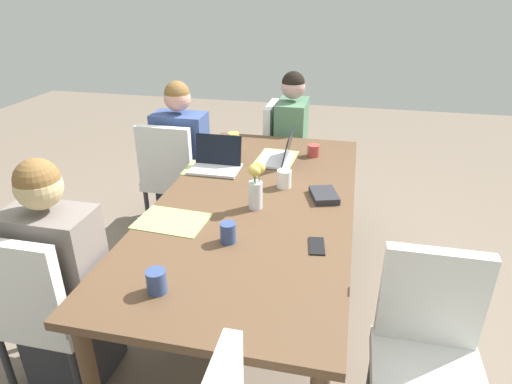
{
  "coord_description": "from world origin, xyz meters",
  "views": [
    {
      "loc": [
        2.19,
        0.49,
        1.86
      ],
      "look_at": [
        0.0,
        0.0,
        0.77
      ],
      "focal_mm": 30.87,
      "sensor_mm": 36.0,
      "label": 1
    }
  ],
  "objects_px": {
    "chair_near_left_near": "(43,303)",
    "person_near_left_far": "(183,166)",
    "coffee_mug_centre_right": "(156,281)",
    "coffee_mug_near_left": "(228,233)",
    "dining_table": "(256,210)",
    "coffee_mug_centre_left": "(234,139)",
    "chair_head_left_left_mid": "(283,149)",
    "laptop_head_left_left_mid": "(279,155)",
    "laptop_near_left_far": "(216,163)",
    "coffee_mug_far_left": "(313,150)",
    "chair_far_right_mid": "(428,349)",
    "chair_near_left_far": "(172,172)",
    "phone_black": "(317,246)",
    "flower_vase": "(256,183)",
    "person_near_left_near": "(63,290)",
    "coffee_mug_near_right": "(284,179)",
    "person_head_left_left_mid": "(291,149)",
    "book_red_cover": "(324,195)"
  },
  "relations": [
    {
      "from": "chair_near_left_near",
      "to": "person_near_left_far",
      "type": "bearing_deg",
      "value": 178.29
    },
    {
      "from": "coffee_mug_centre_right",
      "to": "coffee_mug_near_left",
      "type": "bearing_deg",
      "value": 157.3
    },
    {
      "from": "dining_table",
      "to": "coffee_mug_centre_left",
      "type": "distance_m",
      "value": 0.96
    },
    {
      "from": "person_near_left_far",
      "to": "coffee_mug_near_left",
      "type": "relative_size",
      "value": 11.95
    },
    {
      "from": "chair_head_left_left_mid",
      "to": "laptop_head_left_left_mid",
      "type": "xyz_separation_m",
      "value": [
        0.85,
        0.1,
        0.27
      ]
    },
    {
      "from": "person_near_left_far",
      "to": "chair_near_left_near",
      "type": "bearing_deg",
      "value": -1.71
    },
    {
      "from": "laptop_head_left_left_mid",
      "to": "laptop_near_left_far",
      "type": "bearing_deg",
      "value": -58.56
    },
    {
      "from": "coffee_mug_near_left",
      "to": "coffee_mug_centre_right",
      "type": "bearing_deg",
      "value": -22.7
    },
    {
      "from": "coffee_mug_far_left",
      "to": "chair_head_left_left_mid",
      "type": "bearing_deg",
      "value": -155.1
    },
    {
      "from": "chair_far_right_mid",
      "to": "coffee_mug_centre_right",
      "type": "bearing_deg",
      "value": -82.1
    },
    {
      "from": "chair_near_left_near",
      "to": "coffee_mug_far_left",
      "type": "bearing_deg",
      "value": 145.83
    },
    {
      "from": "chair_near_left_far",
      "to": "person_near_left_far",
      "type": "height_order",
      "value": "person_near_left_far"
    },
    {
      "from": "laptop_head_left_left_mid",
      "to": "coffee_mug_centre_left",
      "type": "xyz_separation_m",
      "value": [
        -0.26,
        -0.4,
        0.0
      ]
    },
    {
      "from": "chair_near_left_near",
      "to": "phone_black",
      "type": "height_order",
      "value": "chair_near_left_near"
    },
    {
      "from": "chair_near_left_far",
      "to": "laptop_head_left_left_mid",
      "type": "relative_size",
      "value": 2.81
    },
    {
      "from": "laptop_near_left_far",
      "to": "chair_near_left_near",
      "type": "bearing_deg",
      "value": -21.72
    },
    {
      "from": "laptop_head_left_left_mid",
      "to": "flower_vase",
      "type": "bearing_deg",
      "value": -0.65
    },
    {
      "from": "person_near_left_near",
      "to": "laptop_near_left_far",
      "type": "xyz_separation_m",
      "value": [
        -1.13,
        0.42,
        0.24
      ]
    },
    {
      "from": "laptop_near_left_far",
      "to": "chair_head_left_left_mid",
      "type": "bearing_deg",
      "value": 165.52
    },
    {
      "from": "coffee_mug_near_right",
      "to": "laptop_near_left_far",
      "type": "bearing_deg",
      "value": -109.87
    },
    {
      "from": "chair_far_right_mid",
      "to": "flower_vase",
      "type": "distance_m",
      "value": 1.14
    },
    {
      "from": "coffee_mug_centre_left",
      "to": "person_near_left_far",
      "type": "bearing_deg",
      "value": -85.6
    },
    {
      "from": "flower_vase",
      "to": "laptop_head_left_left_mid",
      "type": "relative_size",
      "value": 0.83
    },
    {
      "from": "person_near_left_near",
      "to": "phone_black",
      "type": "xyz_separation_m",
      "value": [
        -0.33,
        1.16,
        0.2
      ]
    },
    {
      "from": "person_near_left_far",
      "to": "coffee_mug_near_right",
      "type": "xyz_separation_m",
      "value": [
        0.64,
        0.91,
        0.25
      ]
    },
    {
      "from": "laptop_near_left_far",
      "to": "coffee_mug_near_left",
      "type": "bearing_deg",
      "value": 20.83
    },
    {
      "from": "coffee_mug_near_right",
      "to": "coffee_mug_centre_right",
      "type": "bearing_deg",
      "value": -17.21
    },
    {
      "from": "chair_far_right_mid",
      "to": "coffee_mug_centre_right",
      "type": "height_order",
      "value": "chair_far_right_mid"
    },
    {
      "from": "person_head_left_left_mid",
      "to": "phone_black",
      "type": "bearing_deg",
      "value": 11.96
    },
    {
      "from": "person_near_left_near",
      "to": "coffee_mug_centre_left",
      "type": "xyz_separation_m",
      "value": [
        -1.62,
        0.41,
        0.24
      ]
    },
    {
      "from": "dining_table",
      "to": "person_near_left_far",
      "type": "distance_m",
      "value": 1.16
    },
    {
      "from": "chair_far_right_mid",
      "to": "laptop_near_left_far",
      "type": "distance_m",
      "value": 1.69
    },
    {
      "from": "dining_table",
      "to": "coffee_mug_near_left",
      "type": "height_order",
      "value": "coffee_mug_near_left"
    },
    {
      "from": "person_near_left_far",
      "to": "chair_near_left_far",
      "type": "bearing_deg",
      "value": -38.76
    },
    {
      "from": "laptop_near_left_far",
      "to": "book_red_cover",
      "type": "xyz_separation_m",
      "value": [
        0.27,
        0.73,
        -0.03
      ]
    },
    {
      "from": "phone_black",
      "to": "person_near_left_near",
      "type": "bearing_deg",
      "value": -82.05
    },
    {
      "from": "chair_head_left_left_mid",
      "to": "laptop_near_left_far",
      "type": "bearing_deg",
      "value": -14.48
    },
    {
      "from": "person_near_left_near",
      "to": "chair_far_right_mid",
      "type": "bearing_deg",
      "value": 90.49
    },
    {
      "from": "dining_table",
      "to": "laptop_near_left_far",
      "type": "height_order",
      "value": "laptop_near_left_far"
    },
    {
      "from": "dining_table",
      "to": "coffee_mug_centre_right",
      "type": "bearing_deg",
      "value": -13.37
    },
    {
      "from": "dining_table",
      "to": "chair_near_left_far",
      "type": "relative_size",
      "value": 2.54
    },
    {
      "from": "coffee_mug_near_left",
      "to": "coffee_mug_centre_right",
      "type": "height_order",
      "value": "coffee_mug_near_left"
    },
    {
      "from": "chair_near_left_near",
      "to": "laptop_near_left_far",
      "type": "relative_size",
      "value": 2.81
    },
    {
      "from": "coffee_mug_near_right",
      "to": "coffee_mug_centre_right",
      "type": "distance_m",
      "value": 1.15
    },
    {
      "from": "coffee_mug_near_right",
      "to": "phone_black",
      "type": "xyz_separation_m",
      "value": [
        0.62,
        0.26,
        -0.05
      ]
    },
    {
      "from": "coffee_mug_near_left",
      "to": "coffee_mug_centre_right",
      "type": "relative_size",
      "value": 1.02
    },
    {
      "from": "laptop_head_left_left_mid",
      "to": "phone_black",
      "type": "xyz_separation_m",
      "value": [
        1.03,
        0.36,
        -0.04
      ]
    },
    {
      "from": "coffee_mug_near_left",
      "to": "coffee_mug_far_left",
      "type": "bearing_deg",
      "value": 167.18
    },
    {
      "from": "chair_near_left_far",
      "to": "book_red_cover",
      "type": "xyz_separation_m",
      "value": [
        0.66,
        1.22,
        0.24
      ]
    },
    {
      "from": "person_head_left_left_mid",
      "to": "coffee_mug_near_left",
      "type": "relative_size",
      "value": 11.95
    }
  ]
}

